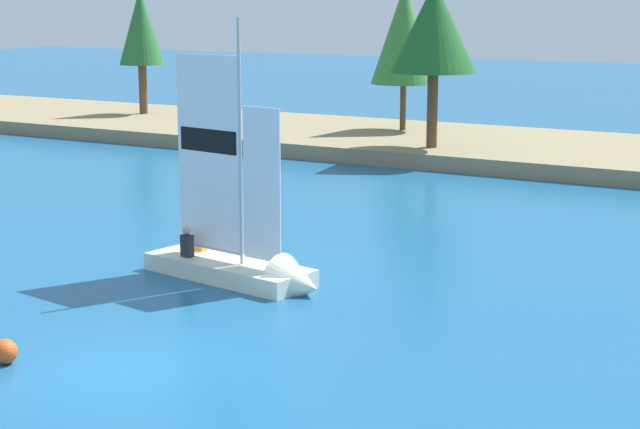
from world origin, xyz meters
name	(u,v)px	position (x,y,z in m)	size (l,w,h in m)	color
ground_plane	(125,369)	(0.00, 0.00, 0.00)	(200.00, 200.00, 0.00)	#195684
shore_bank	(584,154)	(0.00, 28.67, 0.31)	(80.00, 10.74, 0.62)	#897A56
shoreline_tree_left	(141,28)	(-24.06, 29.65, 5.14)	(2.37, 2.37, 6.58)	brown
shoreline_tree_midleft	(404,34)	(-8.96, 30.05, 5.03)	(3.02, 3.02, 6.69)	brown
shoreline_tree_centre	(434,28)	(-5.38, 25.34, 5.45)	(3.47, 3.47, 6.69)	brown
sailboat	(252,265)	(-1.24, 5.98, 0.47)	(5.11, 2.16, 6.60)	silver
channel_buoy	(5,352)	(-2.09, -0.87, 0.23)	(0.46, 0.46, 0.46)	#E54C19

